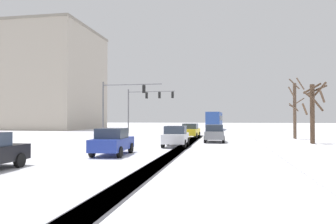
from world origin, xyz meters
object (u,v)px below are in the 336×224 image
car_blue_fourth (112,141)px  traffic_signal_near_left (120,99)px  car_yellow_cab_lead (191,131)px  bus_oncoming (215,119)px  traffic_signal_far_left (147,100)px  car_grey_second (214,133)px  office_building_far_left_block (29,80)px  car_white_third (176,136)px  bare_tree_sidewalk_far (295,108)px  bare_tree_sidewalk_mid (313,108)px

car_blue_fourth → traffic_signal_near_left: bearing=107.3°
car_yellow_cab_lead → bus_oncoming: size_ratio=0.38×
traffic_signal_near_left → traffic_signal_far_left: (0.83, 9.86, 0.33)m
car_grey_second → office_building_far_left_block: bearing=141.7°
car_yellow_cab_lead → office_building_far_left_block: (-37.00, 25.41, 9.53)m
car_white_third → bare_tree_sidewalk_far: (11.06, 10.77, 2.46)m
car_blue_fourth → bare_tree_sidewalk_far: 22.19m
car_yellow_cab_lead → office_building_far_left_block: bearing=145.5°
car_yellow_cab_lead → car_grey_second: (2.86, -6.03, 0.00)m
bus_oncoming → office_building_far_left_block: bearing=-178.1°
car_yellow_cab_lead → car_white_third: (0.03, -11.35, 0.00)m
traffic_signal_near_left → car_grey_second: (11.06, -5.47, -3.68)m
traffic_signal_far_left → car_yellow_cab_lead: traffic_signal_far_left is taller
traffic_signal_far_left → car_yellow_cab_lead: bearing=-51.6°
car_yellow_cab_lead → bare_tree_sidewalk_mid: bearing=-29.5°
car_grey_second → car_white_third: size_ratio=1.00×
traffic_signal_far_left → car_white_third: (7.40, -20.66, -4.01)m
car_yellow_cab_lead → bare_tree_sidewalk_far: 11.38m
bare_tree_sidewalk_far → bare_tree_sidewalk_mid: bearing=-87.0°
traffic_signal_near_left → bus_oncoming: bearing=69.7°
bare_tree_sidewalk_far → traffic_signal_far_left: bearing=151.8°
bus_oncoming → bare_tree_sidewalk_far: (9.22, -27.30, 1.29)m
car_blue_fourth → bus_oncoming: (4.74, 44.37, 1.18)m
car_white_third → office_building_far_left_block: size_ratio=0.15×
car_white_third → office_building_far_left_block: bearing=135.2°
car_white_third → bus_oncoming: bearing=87.2°
bare_tree_sidewalk_mid → bare_tree_sidewalk_far: bare_tree_sidewalk_far is taller
bare_tree_sidewalk_mid → car_yellow_cab_lead: bearing=150.5°
bus_oncoming → office_building_far_left_block: office_building_far_left_block is taller
car_yellow_cab_lead → bare_tree_sidewalk_mid: 13.30m
traffic_signal_far_left → traffic_signal_near_left: bearing=-94.8°
bare_tree_sidewalk_far → office_building_far_left_block: office_building_far_left_block is taller
car_yellow_cab_lead → bare_tree_sidewalk_mid: size_ratio=0.78×
traffic_signal_far_left → bare_tree_sidewalk_far: bearing=-28.2°
bare_tree_sidewalk_mid → car_white_third: bearing=-156.7°
car_yellow_cab_lead → car_blue_fourth: (-2.86, -17.65, 0.00)m
car_grey_second → bare_tree_sidewalk_mid: bare_tree_sidewalk_mid is taller
car_blue_fourth → office_building_far_left_block: size_ratio=0.15×
car_white_third → car_blue_fourth: size_ratio=0.99×
car_yellow_cab_lead → car_white_third: same height
traffic_signal_far_left → car_blue_fourth: bearing=-80.5°
car_grey_second → car_white_third: same height
traffic_signal_near_left → office_building_far_left_block: size_ratio=0.26×
car_grey_second → bare_tree_sidewalk_far: bare_tree_sidewalk_far is taller
traffic_signal_far_left → car_grey_second: (10.23, -15.34, -4.01)m
traffic_signal_far_left → bus_oncoming: 19.91m
traffic_signal_far_left → bare_tree_sidewalk_far: (18.47, -9.90, -1.55)m
car_blue_fourth → office_building_far_left_block: (-34.14, 43.07, 9.53)m
car_white_third → car_blue_fourth: same height
traffic_signal_far_left → car_grey_second: bearing=-56.3°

